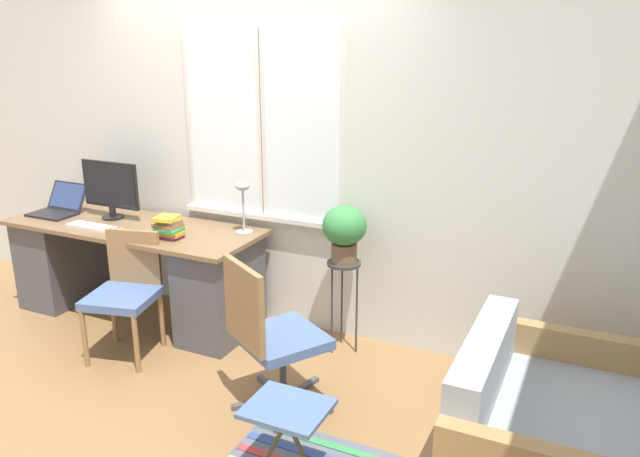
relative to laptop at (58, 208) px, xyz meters
name	(u,v)px	position (x,y,z in m)	size (l,w,h in m)	color
ground_plane	(197,357)	(1.55, -0.35, -0.80)	(14.00, 14.00, 0.00)	olive
wall_back_with_window	(251,145)	(1.56, 0.45, 0.55)	(9.00, 0.12, 2.70)	silver
desk	(136,268)	(0.75, 0.01, -0.40)	(2.03, 0.72, 0.75)	brown
laptop	(58,208)	(0.00, 0.00, 0.00)	(0.36, 0.35, 0.22)	black
monitor	(110,188)	(0.49, 0.09, 0.19)	(0.52, 0.17, 0.45)	black
keyboard	(91,226)	(0.52, -0.17, -0.04)	(0.39, 0.12, 0.02)	silver
mouse	(120,229)	(0.79, -0.16, -0.03)	(0.04, 0.07, 0.03)	slate
desk_lamp	(243,197)	(1.62, 0.21, 0.22)	(0.13, 0.13, 0.38)	#ADADB2
book_stack	(168,227)	(1.20, -0.12, 0.03)	(0.21, 0.18, 0.16)	purple
desk_chair_wooden	(125,290)	(1.09, -0.47, -0.34)	(0.51, 0.52, 0.84)	olive
office_chair_swivel	(270,334)	(2.32, -0.64, -0.32)	(0.64, 0.64, 0.93)	#47474C
couch_loveseat	(538,437)	(3.82, -0.68, -0.53)	(0.80, 1.20, 0.75)	#9EA8B2
plant_stand	(344,275)	(2.42, 0.19, -0.24)	(0.23, 0.23, 0.66)	#333338
potted_plant	(344,229)	(2.42, 0.19, 0.09)	(0.30, 0.30, 0.39)	brown
folding_stool	(287,414)	(2.71, -1.17, -0.42)	(0.39, 0.33, 0.43)	slate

